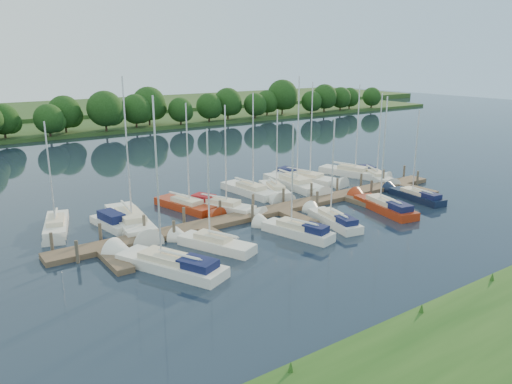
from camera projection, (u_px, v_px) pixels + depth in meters
ground at (340, 237)px, 38.49m from camera, size 260.00×260.00×0.00m
dock at (282, 211)px, 44.19m from camera, size 40.00×6.00×0.40m
mooring_pilings at (274, 204)px, 44.97m from camera, size 38.24×2.84×2.00m
far_shore at (69, 125)px, 97.53m from camera, size 180.00×30.00×0.60m
distant_hill at (39, 111)px, 117.13m from camera, size 220.00×40.00×1.40m
treeline at (93, 111)px, 86.60m from camera, size 146.37×10.26×8.15m
sailboat_n_0 at (56, 227)px, 40.03m from camera, size 3.37×7.13×9.13m
motorboat at (113, 224)px, 40.50m from camera, size 2.24×5.51×1.60m
sailboat_n_2 at (132, 223)px, 40.93m from camera, size 3.39×10.00×12.51m
sailboat_n_3 at (188, 207)px, 45.20m from camera, size 3.36×7.89×10.03m
sailboat_n_4 at (223, 207)px, 44.92m from camera, size 4.52×7.50×9.90m
sailboat_n_5 at (251, 192)px, 50.07m from camera, size 2.57×8.29×10.56m
sailboat_n_6 at (276, 191)px, 50.67m from camera, size 3.34×6.86×8.79m
sailboat_n_7 at (295, 185)px, 52.71m from camera, size 2.62×9.45×12.05m
sailboat_n_8 at (307, 178)px, 55.61m from camera, size 3.97×8.99×11.22m
sailboat_n_9 at (353, 174)px, 57.86m from camera, size 4.09×8.47×10.85m
sailboat_n_10 at (375, 176)px, 56.49m from camera, size 4.25×7.79×9.93m
sailboat_s_0 at (167, 265)px, 32.73m from camera, size 5.36×9.03×11.65m
sailboat_s_1 at (213, 244)px, 36.30m from camera, size 3.97×6.88×9.11m
sailboat_s_2 at (296, 231)px, 38.83m from camera, size 3.15×7.05×9.13m
sailboat_s_3 at (333, 220)px, 41.50m from camera, size 2.77×7.10×9.02m
sailboat_s_4 at (383, 207)px, 45.13m from camera, size 3.32×8.35×10.57m
sailboat_s_5 at (415, 196)px, 48.56m from camera, size 2.27×7.05×8.93m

